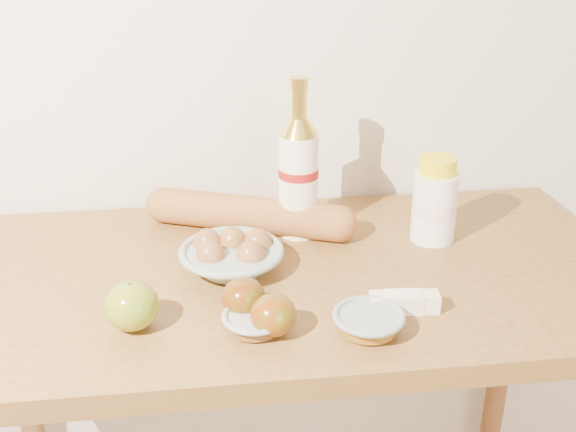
{
  "coord_description": "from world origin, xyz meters",
  "views": [
    {
      "loc": [
        -0.13,
        0.09,
        1.52
      ],
      "look_at": [
        0.0,
        1.15,
        1.02
      ],
      "focal_mm": 45.0,
      "sensor_mm": 36.0,
      "label": 1
    }
  ],
  "objects_px": {
    "egg_bowl": "(232,255)",
    "baguette": "(249,214)",
    "table": "(286,330)",
    "cream_bottle": "(435,202)",
    "bourbon_bottle": "(298,173)"
  },
  "relations": [
    {
      "from": "bourbon_bottle",
      "to": "baguette",
      "type": "height_order",
      "value": "bourbon_bottle"
    },
    {
      "from": "egg_bowl",
      "to": "baguette",
      "type": "height_order",
      "value": "baguette"
    },
    {
      "from": "table",
      "to": "egg_bowl",
      "type": "distance_m",
      "value": 0.18
    },
    {
      "from": "baguette",
      "to": "egg_bowl",
      "type": "bearing_deg",
      "value": -84.73
    },
    {
      "from": "table",
      "to": "egg_bowl",
      "type": "bearing_deg",
      "value": 167.32
    },
    {
      "from": "cream_bottle",
      "to": "egg_bowl",
      "type": "height_order",
      "value": "cream_bottle"
    },
    {
      "from": "baguette",
      "to": "table",
      "type": "bearing_deg",
      "value": -51.73
    },
    {
      "from": "table",
      "to": "bourbon_bottle",
      "type": "height_order",
      "value": "bourbon_bottle"
    },
    {
      "from": "bourbon_bottle",
      "to": "egg_bowl",
      "type": "distance_m",
      "value": 0.21
    },
    {
      "from": "cream_bottle",
      "to": "egg_bowl",
      "type": "xyz_separation_m",
      "value": [
        -0.38,
        -0.07,
        -0.05
      ]
    },
    {
      "from": "table",
      "to": "bourbon_bottle",
      "type": "bearing_deg",
      "value": 73.98
    },
    {
      "from": "bourbon_bottle",
      "to": "cream_bottle",
      "type": "distance_m",
      "value": 0.26
    },
    {
      "from": "bourbon_bottle",
      "to": "egg_bowl",
      "type": "height_order",
      "value": "bourbon_bottle"
    },
    {
      "from": "cream_bottle",
      "to": "baguette",
      "type": "bearing_deg",
      "value": 143.76
    },
    {
      "from": "table",
      "to": "cream_bottle",
      "type": "relative_size",
      "value": 7.33
    }
  ]
}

